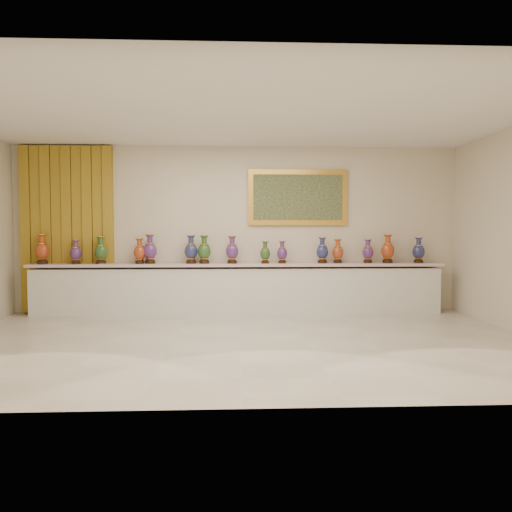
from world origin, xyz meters
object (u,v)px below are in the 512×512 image
Objects in this scene: vase_1 at (76,253)px; counter at (238,289)px; vase_0 at (42,250)px; vase_2 at (101,251)px.

counter is at bearing 0.24° from vase_1.
vase_0 is 1.09× the size of vase_2.
vase_1 reaches higher than counter.
counter is 2.49m from vase_2.
counter is 14.00× the size of vase_0.
vase_0 reaches higher than counter.
vase_1 is 0.44m from vase_2.
vase_0 is 1.01m from vase_2.
vase_0 is (-3.41, -0.01, 0.70)m from counter.
vase_2 is (-2.40, -0.02, 0.68)m from counter.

